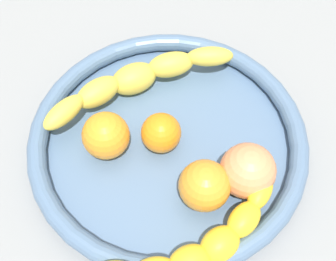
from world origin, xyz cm
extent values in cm
cube|color=gray|center=(0.00, 0.00, 1.50)|extent=(120.00, 120.00, 3.00)
cylinder|color=slate|center=(0.00, 0.00, 3.76)|extent=(34.37, 34.37, 1.51)
torus|color=slate|center=(0.00, 0.00, 5.72)|extent=(36.06, 36.06, 2.41)
ellipsoid|color=yellow|center=(-6.92, -11.24, 8.10)|extent=(6.68, 3.04, 2.75)
ellipsoid|color=yellow|center=(-1.47, -10.92, 7.36)|extent=(7.03, 4.49, 3.49)
ellipsoid|color=yellow|center=(3.81, -9.51, 6.63)|extent=(7.64, 6.29, 4.24)
ellipsoid|color=yellow|center=(8.69, -7.07, 7.36)|extent=(7.41, 6.47, 3.49)
ellipsoid|color=yellow|center=(12.97, -3.69, 8.10)|extent=(6.63, 6.54, 2.75)
ellipsoid|color=yellow|center=(-4.27, 14.86, 6.73)|extent=(6.12, 5.72, 3.71)
ellipsoid|color=yellow|center=(-7.35, 12.45, 7.19)|extent=(5.70, 5.69, 3.15)
ellipsoid|color=yellow|center=(-9.78, 9.39, 7.65)|extent=(4.79, 5.53, 2.59)
sphere|color=orange|center=(-3.49, 8.06, 7.60)|extent=(6.19, 6.19, 6.19)
sphere|color=orange|center=(7.79, -0.38, 7.53)|extent=(6.04, 6.04, 6.04)
sphere|color=orange|center=(0.88, -0.15, 7.10)|extent=(5.17, 5.17, 5.17)
sphere|color=#F09360|center=(-8.77, 6.78, 7.88)|extent=(6.74, 6.74, 6.74)
camera|label=1|loc=(2.98, 30.45, 55.09)|focal=48.20mm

